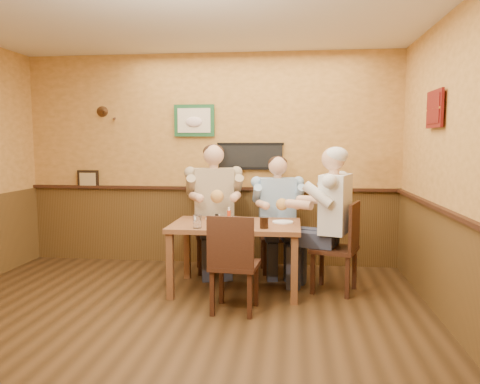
# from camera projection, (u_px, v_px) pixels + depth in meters

# --- Properties ---
(room) EXTENTS (5.02, 5.03, 2.81)m
(room) POSITION_uv_depth(u_px,v_px,m) (176.00, 136.00, 3.91)
(room) COLOR #2F1E0E
(room) RESTS_ON ground
(dining_table) EXTENTS (1.40, 0.90, 0.75)m
(dining_table) POSITION_uv_depth(u_px,v_px,m) (236.00, 232.00, 5.12)
(dining_table) COLOR brown
(dining_table) RESTS_ON ground
(chair_back_left) EXTENTS (0.57, 0.57, 1.01)m
(chair_back_left) POSITION_uv_depth(u_px,v_px,m) (214.00, 232.00, 5.92)
(chair_back_left) COLOR #3C2013
(chair_back_left) RESTS_ON ground
(chair_back_right) EXTENTS (0.48, 0.48, 0.92)m
(chair_back_right) POSITION_uv_depth(u_px,v_px,m) (277.00, 236.00, 5.88)
(chair_back_right) COLOR #3C2013
(chair_back_right) RESTS_ON ground
(chair_right_end) EXTENTS (0.58, 0.58, 0.99)m
(chair_right_end) POSITION_uv_depth(u_px,v_px,m) (335.00, 247.00, 5.09)
(chair_right_end) COLOR #3C2013
(chair_right_end) RESTS_ON ground
(chair_near_side) EXTENTS (0.48, 0.48, 0.96)m
(chair_near_side) POSITION_uv_depth(u_px,v_px,m) (235.00, 262.00, 4.50)
(chair_near_side) COLOR #3C2013
(chair_near_side) RESTS_ON ground
(diner_tan_shirt) EXTENTS (0.81, 0.81, 1.44)m
(diner_tan_shirt) POSITION_uv_depth(u_px,v_px,m) (214.00, 215.00, 5.90)
(diner_tan_shirt) COLOR tan
(diner_tan_shirt) RESTS_ON ground
(diner_blue_polo) EXTENTS (0.69, 0.69, 1.31)m
(diner_blue_polo) POSITION_uv_depth(u_px,v_px,m) (277.00, 220.00, 5.86)
(diner_blue_polo) COLOR #8EB1D5
(diner_blue_polo) RESTS_ON ground
(diner_white_elder) EXTENTS (0.83, 0.83, 1.42)m
(diner_white_elder) POSITION_uv_depth(u_px,v_px,m) (335.00, 228.00, 5.07)
(diner_white_elder) COLOR white
(diner_white_elder) RESTS_ON ground
(water_glass_left) EXTENTS (0.10, 0.10, 0.13)m
(water_glass_left) POSITION_uv_depth(u_px,v_px,m) (197.00, 222.00, 4.82)
(water_glass_left) COLOR white
(water_glass_left) RESTS_ON dining_table
(water_glass_mid) EXTENTS (0.09, 0.09, 0.12)m
(water_glass_mid) POSITION_uv_depth(u_px,v_px,m) (234.00, 222.00, 4.85)
(water_glass_mid) COLOR silver
(water_glass_mid) RESTS_ON dining_table
(cola_tumbler) EXTENTS (0.11, 0.11, 0.12)m
(cola_tumbler) POSITION_uv_depth(u_px,v_px,m) (264.00, 223.00, 4.80)
(cola_tumbler) COLOR black
(cola_tumbler) RESTS_ON dining_table
(hot_sauce_bottle) EXTENTS (0.05, 0.05, 0.16)m
(hot_sauce_bottle) POSITION_uv_depth(u_px,v_px,m) (229.00, 216.00, 5.10)
(hot_sauce_bottle) COLOR red
(hot_sauce_bottle) RESTS_ON dining_table
(salt_shaker) EXTENTS (0.04, 0.04, 0.08)m
(salt_shaker) POSITION_uv_depth(u_px,v_px,m) (218.00, 218.00, 5.20)
(salt_shaker) COLOR silver
(salt_shaker) RESTS_ON dining_table
(pepper_shaker) EXTENTS (0.04, 0.04, 0.10)m
(pepper_shaker) POSITION_uv_depth(u_px,v_px,m) (217.00, 218.00, 5.12)
(pepper_shaker) COLOR black
(pepper_shaker) RESTS_ON dining_table
(plate_far_left) EXTENTS (0.29, 0.29, 0.02)m
(plate_far_left) POSITION_uv_depth(u_px,v_px,m) (216.00, 219.00, 5.37)
(plate_far_left) COLOR silver
(plate_far_left) RESTS_ON dining_table
(plate_far_right) EXTENTS (0.29, 0.29, 0.02)m
(plate_far_right) POSITION_uv_depth(u_px,v_px,m) (283.00, 222.00, 5.15)
(plate_far_right) COLOR white
(plate_far_right) RESTS_ON dining_table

